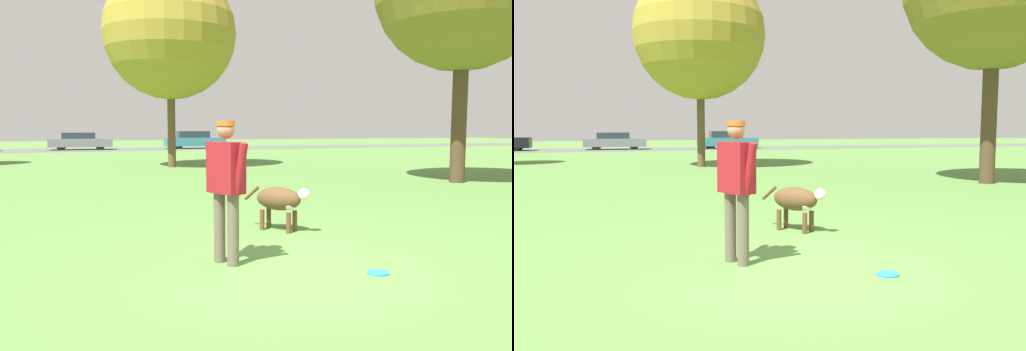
% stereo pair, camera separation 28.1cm
% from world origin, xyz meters
% --- Properties ---
extents(ground_plane, '(120.00, 120.00, 0.00)m').
position_xyz_m(ground_plane, '(0.00, 0.00, 0.00)').
color(ground_plane, '#56843D').
extents(far_road_strip, '(120.00, 6.00, 0.01)m').
position_xyz_m(far_road_strip, '(0.00, 32.23, 0.01)').
color(far_road_strip, '#5B5B59').
rests_on(far_road_strip, ground_plane).
extents(person, '(0.37, 0.66, 1.58)m').
position_xyz_m(person, '(-0.52, 0.38, 0.93)').
color(person, '#665B4C').
rests_on(person, ground_plane).
extents(dog, '(0.75, 0.95, 0.65)m').
position_xyz_m(dog, '(0.74, 1.83, 0.45)').
color(dog, brown).
rests_on(dog, ground_plane).
extents(frisbee, '(0.23, 0.23, 0.02)m').
position_xyz_m(frisbee, '(0.84, -0.52, 0.01)').
color(frisbee, '#268CE5').
rests_on(frisbee, ground_plane).
extents(tree_mid_center, '(5.05, 5.05, 7.65)m').
position_xyz_m(tree_mid_center, '(1.54, 14.51, 5.12)').
color(tree_mid_center, brown).
rests_on(tree_mid_center, ground_plane).
extents(parked_car_grey, '(4.30, 1.87, 1.21)m').
position_xyz_m(parked_car_grey, '(-1.55, 32.34, 0.61)').
color(parked_car_grey, slate).
rests_on(parked_car_grey, ground_plane).
extents(parked_car_teal, '(4.48, 1.92, 1.31)m').
position_xyz_m(parked_car_teal, '(6.51, 31.87, 0.64)').
color(parked_car_teal, teal).
rests_on(parked_car_teal, ground_plane).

